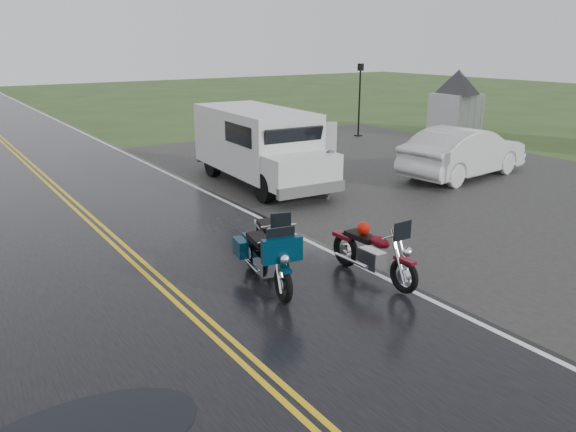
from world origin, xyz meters
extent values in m
plane|color=#2D471E|center=(0.00, 0.00, 0.00)|extent=(120.00, 120.00, 0.00)
cube|color=black|center=(0.00, 10.00, 0.02)|extent=(8.00, 100.00, 0.04)
cube|color=black|center=(11.00, 5.00, 0.01)|extent=(14.00, 24.00, 0.03)
imported|color=#535257|center=(6.57, 5.42, 0.73)|extent=(0.63, 0.62, 1.47)
imported|color=silver|center=(12.21, 5.06, 0.86)|extent=(5.37, 2.33, 1.72)
camera|label=1|loc=(-3.57, -7.45, 4.55)|focal=35.00mm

